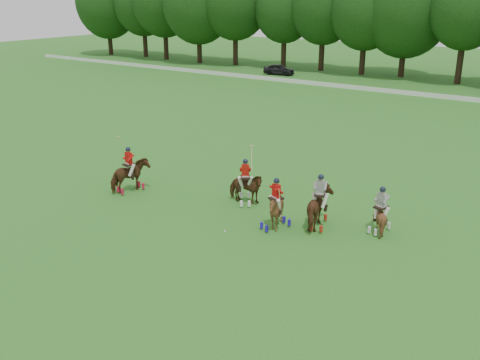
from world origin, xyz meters
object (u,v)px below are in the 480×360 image
Objects in this scene: car_left at (279,69)px; polo_stripe_a at (319,208)px; polo_ball at (225,231)px; polo_red_c at (276,211)px; polo_red_a at (130,176)px; polo_red_b at (245,188)px; polo_stripe_b at (380,217)px.

car_left is 45.40m from polo_stripe_a.
polo_red_c is at bearing 44.85° from polo_ball.
polo_ball is at bearing -137.68° from polo_stripe_a.
car_left is at bearing 120.27° from polo_red_c.
polo_red_a reaches higher than polo_red_b.
polo_red_a is 6.16m from polo_red_b.
polo_red_c is 1.92m from polo_stripe_a.
polo_red_b is 1.20× the size of polo_red_c.
polo_stripe_b is at bearing 22.16° from polo_stripe_a.
polo_red_a is 32.81× the size of polo_ball.
polo_red_c is 2.39m from polo_ball.
car_left is 1.64× the size of polo_red_c.
car_left is at bearing 117.56° from polo_ball.
polo_ball is at bearing -135.15° from polo_red_c.
car_left is at bearing 109.97° from polo_red_a.
polo_stripe_a reaches higher than polo_red_c.
polo_stripe_a is 2.61m from polo_stripe_b.
polo_red_c is (8.57, 0.32, -0.03)m from polo_red_a.
polo_red_a reaches higher than polo_red_c.
polo_red_c is at bearing -150.55° from polo_stripe_b.
polo_stripe_b is 6.72m from polo_ball.
polo_red_b is at bearing -175.58° from polo_stripe_b.
polo_red_a is at bearing -161.01° from polo_red_b.
car_left is 45.66m from polo_red_c.
car_left is 1.37× the size of polo_red_b.
polo_stripe_a is (1.49, 1.22, 0.06)m from polo_red_c.
polo_red_c is at bearing 2.12° from polo_red_a.
polo_stripe_a reaches higher than car_left.
polo_red_b is (20.27, -37.75, 0.16)m from car_left.
polo_red_c is 1.12× the size of polo_stripe_b.
polo_stripe_b is at bearing 11.42° from polo_red_a.
car_left is at bearing 118.24° from polo_red_b.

